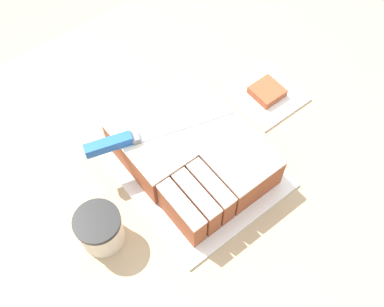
% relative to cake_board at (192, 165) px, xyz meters
% --- Properties ---
extents(ground_plane, '(8.00, 8.00, 0.00)m').
position_rel_cake_board_xyz_m(ground_plane, '(0.03, -0.03, -0.91)').
color(ground_plane, '#9E9384').
extents(countertop, '(1.40, 1.10, 0.91)m').
position_rel_cake_board_xyz_m(countertop, '(0.03, -0.03, -0.46)').
color(countertop, tan).
rests_on(countertop, ground_plane).
extents(cake_board, '(0.29, 0.36, 0.01)m').
position_rel_cake_board_xyz_m(cake_board, '(0.00, 0.00, 0.00)').
color(cake_board, white).
rests_on(cake_board, countertop).
extents(cake, '(0.24, 0.30, 0.09)m').
position_rel_cake_board_xyz_m(cake, '(0.00, 0.00, 0.05)').
color(cake, '#994C2D').
rests_on(cake, cake_board).
extents(knife, '(0.30, 0.11, 0.02)m').
position_rel_cake_board_xyz_m(knife, '(-0.10, 0.08, 0.10)').
color(knife, silver).
rests_on(knife, cake).
extents(coffee_cup, '(0.09, 0.09, 0.09)m').
position_rel_cake_board_xyz_m(coffee_cup, '(-0.24, -0.02, 0.04)').
color(coffee_cup, beige).
rests_on(coffee_cup, countertop).
extents(paper_napkin, '(0.15, 0.15, 0.01)m').
position_rel_cake_board_xyz_m(paper_napkin, '(0.26, 0.04, 0.00)').
color(paper_napkin, white).
rests_on(paper_napkin, countertop).
extents(brownie, '(0.07, 0.07, 0.02)m').
position_rel_cake_board_xyz_m(brownie, '(0.26, 0.04, 0.01)').
color(brownie, '#994C2D').
rests_on(brownie, paper_napkin).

